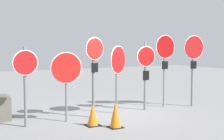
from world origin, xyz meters
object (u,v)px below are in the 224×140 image
at_px(stop_sign_4, 146,64).
at_px(traffic_cone_1, 115,114).
at_px(stop_sign_1, 66,71).
at_px(stop_sign_3, 118,64).
at_px(stop_sign_5, 165,52).
at_px(stop_sign_0, 25,73).
at_px(stop_sign_6, 193,56).
at_px(traffic_cone_0, 93,115).
at_px(stop_sign_2, 94,62).

xyz_separation_m(stop_sign_4, traffic_cone_1, (-2.07, -1.52, -1.22)).
relative_size(stop_sign_1, stop_sign_3, 0.92).
distance_m(stop_sign_5, traffic_cone_1, 3.80).
bearing_deg(stop_sign_5, stop_sign_1, -175.53).
xyz_separation_m(stop_sign_0, stop_sign_4, (4.15, 0.29, 0.11)).
bearing_deg(stop_sign_6, stop_sign_0, -175.80).
xyz_separation_m(stop_sign_0, stop_sign_6, (6.05, -0.01, 0.40)).
xyz_separation_m(stop_sign_0, stop_sign_5, (5.10, 0.43, 0.51)).
bearing_deg(stop_sign_1, traffic_cone_0, -49.09).
xyz_separation_m(stop_sign_3, stop_sign_6, (3.00, -0.30, 0.24)).
relative_size(stop_sign_3, stop_sign_6, 0.85).
bearing_deg(stop_sign_4, traffic_cone_0, -152.81).
relative_size(stop_sign_6, traffic_cone_1, 3.58).
bearing_deg(traffic_cone_1, stop_sign_5, 28.91).
xyz_separation_m(stop_sign_5, traffic_cone_1, (-3.01, -1.66, -1.62)).
distance_m(stop_sign_4, stop_sign_5, 1.04).
relative_size(stop_sign_0, stop_sign_2, 0.88).
bearing_deg(stop_sign_0, stop_sign_4, 2.26).
bearing_deg(traffic_cone_1, stop_sign_1, 126.43).
xyz_separation_m(stop_sign_3, stop_sign_5, (2.05, 0.14, 0.35)).
bearing_deg(stop_sign_3, traffic_cone_1, -152.85).
distance_m(stop_sign_0, stop_sign_1, 1.17).
bearing_deg(stop_sign_2, stop_sign_0, 168.51).
bearing_deg(stop_sign_6, traffic_cone_0, -166.27).
xyz_separation_m(stop_sign_5, stop_sign_6, (0.95, -0.44, -0.11)).
relative_size(stop_sign_4, stop_sign_5, 0.91).
xyz_separation_m(stop_sign_3, stop_sign_4, (1.10, 0.00, -0.05)).
relative_size(stop_sign_1, stop_sign_6, 0.78).
distance_m(stop_sign_2, stop_sign_4, 2.05).
bearing_deg(stop_sign_4, traffic_cone_1, -138.86).
bearing_deg(stop_sign_3, stop_sign_4, -30.37).
bearing_deg(stop_sign_4, stop_sign_3, -175.13).
relative_size(stop_sign_6, traffic_cone_0, 4.29).
height_order(stop_sign_4, traffic_cone_1, stop_sign_4).
height_order(stop_sign_6, traffic_cone_0, stop_sign_6).
xyz_separation_m(stop_sign_2, traffic_cone_0, (-0.47, -0.86, -1.40)).
relative_size(stop_sign_5, traffic_cone_1, 3.60).
relative_size(stop_sign_1, traffic_cone_1, 2.80).
bearing_deg(traffic_cone_0, stop_sign_2, 61.46).
bearing_deg(stop_sign_0, traffic_cone_0, -26.04).
distance_m(stop_sign_5, traffic_cone_0, 4.02).
height_order(stop_sign_4, stop_sign_5, stop_sign_5).
height_order(stop_sign_2, traffic_cone_1, stop_sign_2).
relative_size(stop_sign_5, traffic_cone_0, 4.31).
xyz_separation_m(stop_sign_3, traffic_cone_1, (-0.97, -1.52, -1.27)).
distance_m(stop_sign_2, traffic_cone_1, 1.90).
height_order(stop_sign_0, stop_sign_5, stop_sign_5).
height_order(stop_sign_3, traffic_cone_0, stop_sign_3).
height_order(stop_sign_0, stop_sign_4, stop_sign_4).
height_order(stop_sign_4, stop_sign_6, stop_sign_6).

